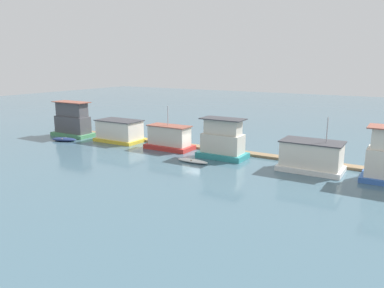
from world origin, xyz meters
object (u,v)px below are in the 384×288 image
(houseboat_green, at_px, (73,121))
(dinghy_navy, at_px, (64,139))
(houseboat_teal, at_px, (223,141))
(houseboat_white, at_px, (311,156))
(mooring_post_near_right, at_px, (178,141))
(houseboat_red, at_px, (169,138))
(dinghy_white, at_px, (193,161))
(houseboat_yellow, at_px, (120,131))

(houseboat_green, xyz_separation_m, dinghy_navy, (2.04, -3.61, -2.12))
(houseboat_teal, bearing_deg, dinghy_navy, -172.15)
(houseboat_green, relative_size, houseboat_white, 1.03)
(houseboat_white, height_order, mooring_post_near_right, houseboat_white)
(houseboat_teal, bearing_deg, houseboat_red, 176.30)
(houseboat_white, distance_m, dinghy_white, 13.36)
(houseboat_yellow, bearing_deg, houseboat_teal, -2.89)
(houseboat_red, xyz_separation_m, houseboat_teal, (8.31, -0.54, 0.60))
(houseboat_red, height_order, mooring_post_near_right, houseboat_red)
(houseboat_yellow, height_order, dinghy_white, houseboat_yellow)
(houseboat_white, bearing_deg, houseboat_red, 178.08)
(houseboat_yellow, height_order, mooring_post_near_right, houseboat_yellow)
(dinghy_navy, height_order, dinghy_white, dinghy_navy)
(houseboat_yellow, bearing_deg, houseboat_red, -2.16)
(houseboat_teal, height_order, mooring_post_near_right, houseboat_teal)
(houseboat_yellow, bearing_deg, mooring_post_near_right, 7.36)
(houseboat_red, bearing_deg, houseboat_green, -178.96)
(houseboat_green, relative_size, dinghy_navy, 1.65)
(houseboat_red, bearing_deg, dinghy_navy, -166.47)
(houseboat_white, height_order, dinghy_white, houseboat_white)
(houseboat_red, distance_m, dinghy_navy, 16.89)
(houseboat_yellow, distance_m, dinghy_navy, 8.46)
(houseboat_white, bearing_deg, houseboat_green, 179.53)
(dinghy_navy, bearing_deg, mooring_post_near_right, 18.26)
(mooring_post_near_right, bearing_deg, houseboat_teal, -14.89)
(houseboat_green, height_order, houseboat_yellow, houseboat_green)
(houseboat_yellow, height_order, houseboat_teal, houseboat_teal)
(houseboat_green, bearing_deg, houseboat_teal, -0.43)
(houseboat_green, relative_size, houseboat_yellow, 0.99)
(houseboat_yellow, xyz_separation_m, dinghy_white, (15.54, -4.73, -1.36))
(houseboat_green, distance_m, dinghy_white, 25.19)
(houseboat_white, xyz_separation_m, mooring_post_near_right, (-18.74, 2.22, -0.70))
(houseboat_red, relative_size, mooring_post_near_right, 3.65)
(houseboat_yellow, xyz_separation_m, dinghy_navy, (-7.18, -4.29, -1.27))
(houseboat_red, xyz_separation_m, houseboat_white, (19.09, -0.64, 0.10))
(houseboat_teal, distance_m, mooring_post_near_right, 8.33)
(houseboat_teal, xyz_separation_m, dinghy_navy, (-24.69, -3.40, -1.82))
(houseboat_green, bearing_deg, houseboat_white, -0.47)
(houseboat_teal, bearing_deg, houseboat_white, -0.55)
(houseboat_yellow, relative_size, houseboat_white, 1.04)
(houseboat_yellow, bearing_deg, dinghy_white, -16.92)
(houseboat_red, bearing_deg, houseboat_white, -1.92)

